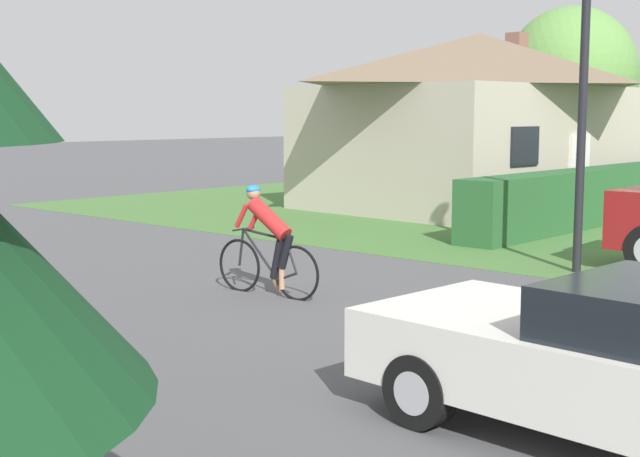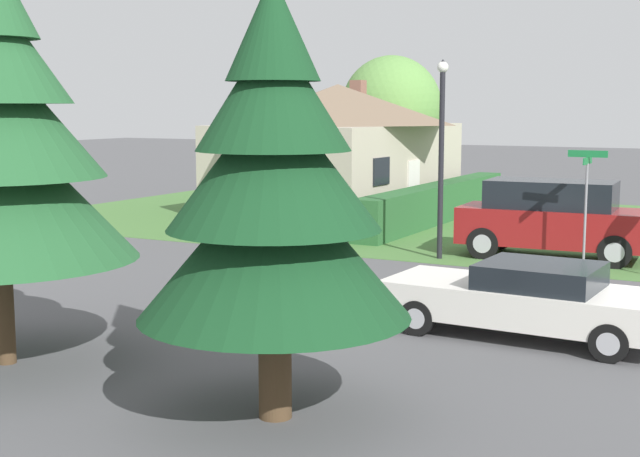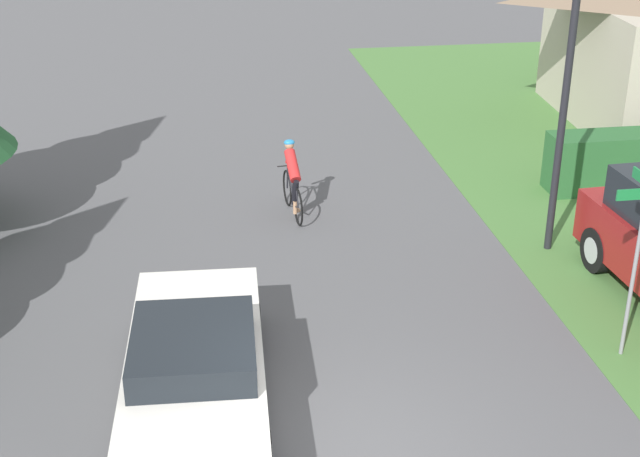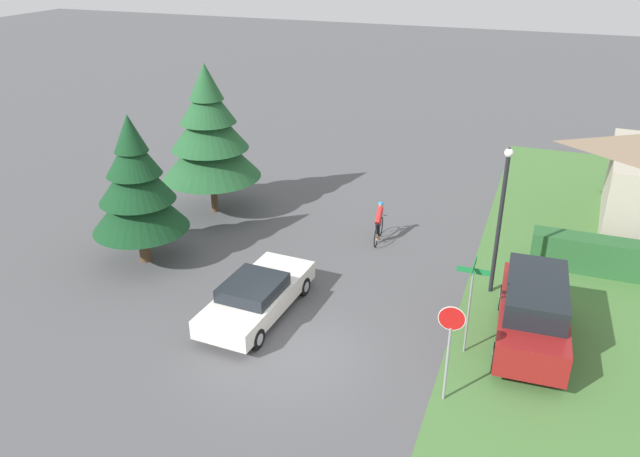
{
  "view_description": "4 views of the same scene",
  "coord_description": "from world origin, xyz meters",
  "px_view_note": "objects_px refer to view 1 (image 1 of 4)",
  "views": [
    {
      "loc": [
        -8.18,
        -0.95,
        2.51
      ],
      "look_at": [
        0.06,
        6.55,
        1.07
      ],
      "focal_mm": 50.0,
      "sensor_mm": 36.0,
      "label": 1
    },
    {
      "loc": [
        -16.47,
        -2.31,
        3.89
      ],
      "look_at": [
        0.45,
        6.56,
        1.26
      ],
      "focal_mm": 50.0,
      "sensor_mm": 36.0,
      "label": 2
    },
    {
      "loc": [
        -1.66,
        -8.91,
        7.37
      ],
      "look_at": [
        0.48,
        4.93,
        0.95
      ],
      "focal_mm": 50.0,
      "sensor_mm": 36.0,
      "label": 3
    },
    {
      "loc": [
        5.92,
        -13.41,
        10.85
      ],
      "look_at": [
        -1.07,
        5.12,
        1.46
      ],
      "focal_mm": 35.0,
      "sensor_mm": 36.0,
      "label": 4
    }
  ],
  "objects_px": {
    "cottage_house": "(479,117)",
    "street_lamp": "(583,87)",
    "deciduous_tree_right": "(570,76)",
    "cyclist": "(268,243)"
  },
  "relations": [
    {
      "from": "cottage_house",
      "to": "street_lamp",
      "type": "distance_m",
      "value": 10.6
    },
    {
      "from": "street_lamp",
      "to": "deciduous_tree_right",
      "type": "bearing_deg",
      "value": 27.46
    },
    {
      "from": "cyclist",
      "to": "deciduous_tree_right",
      "type": "bearing_deg",
      "value": -79.63
    },
    {
      "from": "cottage_house",
      "to": "street_lamp",
      "type": "bearing_deg",
      "value": -135.83
    },
    {
      "from": "cottage_house",
      "to": "street_lamp",
      "type": "relative_size",
      "value": 1.98
    },
    {
      "from": "cottage_house",
      "to": "cyclist",
      "type": "bearing_deg",
      "value": -156.71
    },
    {
      "from": "cottage_house",
      "to": "cyclist",
      "type": "xyz_separation_m",
      "value": [
        -12.57,
        -4.57,
        -1.69
      ]
    },
    {
      "from": "cyclist",
      "to": "street_lamp",
      "type": "distance_m",
      "value": 5.59
    },
    {
      "from": "street_lamp",
      "to": "cottage_house",
      "type": "bearing_deg",
      "value": 40.87
    },
    {
      "from": "cyclist",
      "to": "street_lamp",
      "type": "bearing_deg",
      "value": -122.42
    }
  ]
}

